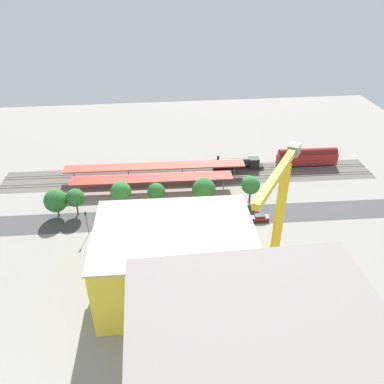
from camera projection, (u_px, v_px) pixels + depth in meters
name	position (u px, v px, depth m)	size (l,w,h in m)	color
ground_plane	(198.00, 212.00, 105.66)	(186.02, 186.02, 0.00)	gray
rail_bed	(190.00, 175.00, 122.95)	(116.26, 13.26, 0.01)	#5B544C
street_asphalt	(199.00, 217.00, 103.60)	(116.26, 9.00, 0.01)	#424244
track_rails	(190.00, 175.00, 122.86)	(116.22, 10.07, 0.12)	#9E9EA8
platform_canopy_near	(152.00, 178.00, 113.23)	(47.33, 6.44, 4.23)	#A82D23
platform_canopy_far	(155.00, 166.00, 119.26)	(55.43, 6.21, 4.42)	#C63D2D
locomotive	(239.00, 164.00, 125.69)	(16.47, 3.23, 5.12)	black
passenger_coach	(307.00, 157.00, 127.06)	(19.92, 3.51, 6.16)	black
parked_car_0	(260.00, 218.00, 101.88)	(4.81, 2.01, 1.67)	black
parked_car_1	(232.00, 220.00, 101.16)	(4.45, 2.12, 1.74)	black
parked_car_2	(202.00, 223.00, 99.98)	(4.12, 2.00, 1.65)	black
parked_car_3	(167.00, 224.00, 99.62)	(4.55, 1.89, 1.61)	black
construction_building	(175.00, 261.00, 77.62)	(30.32, 22.13, 14.89)	yellow
construction_roof_slab	(174.00, 231.00, 73.61)	(30.92, 22.73, 0.40)	#ADA89E
tower_crane	(277.00, 218.00, 72.86)	(13.79, 19.83, 30.25)	gray
box_truck_0	(204.00, 235.00, 94.17)	(9.12, 2.52, 3.41)	black
box_truck_1	(164.00, 236.00, 93.77)	(9.88, 2.98, 3.68)	black
box_truck_2	(169.00, 232.00, 95.45)	(9.76, 2.44, 3.11)	black
street_tree_0	(121.00, 192.00, 103.25)	(5.58, 5.58, 8.69)	brown
street_tree_1	(56.00, 201.00, 101.36)	(6.12, 6.12, 7.95)	brown
street_tree_2	(75.00, 198.00, 101.99)	(4.88, 4.88, 7.67)	brown
street_tree_3	(204.00, 190.00, 104.76)	(6.40, 6.40, 8.80)	brown
street_tree_4	(156.00, 192.00, 104.64)	(4.77, 4.77, 7.60)	brown
street_tree_5	(251.00, 185.00, 106.98)	(5.18, 5.18, 8.10)	brown
traffic_light	(86.00, 220.00, 95.02)	(0.50, 0.36, 6.65)	#333333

